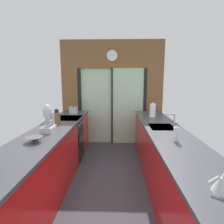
# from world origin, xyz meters

# --- Properties ---
(ground_plane) EXTENTS (5.04, 7.60, 0.02)m
(ground_plane) POSITION_xyz_m (0.00, 0.60, -0.01)
(ground_plane) COLOR #38383D
(back_wall_unit) EXTENTS (2.64, 0.12, 2.70)m
(back_wall_unit) POSITION_xyz_m (0.00, 2.40, 1.52)
(back_wall_unit) COLOR brown
(back_wall_unit) RESTS_ON ground_plane
(left_counter_run) EXTENTS (0.62, 3.80, 0.92)m
(left_counter_run) POSITION_xyz_m (-0.91, 0.13, 0.47)
(left_counter_run) COLOR red
(left_counter_run) RESTS_ON ground_plane
(right_counter_run) EXTENTS (0.62, 3.80, 0.92)m
(right_counter_run) POSITION_xyz_m (0.91, 0.30, 0.46)
(right_counter_run) COLOR red
(right_counter_run) RESTS_ON ground_plane
(sink_faucet) EXTENTS (0.19, 0.02, 0.23)m
(sink_faucet) POSITION_xyz_m (1.05, 0.55, 1.07)
(sink_faucet) COLOR #B7BABC
(sink_faucet) RESTS_ON right_counter_run
(oven_range) EXTENTS (0.60, 0.60, 0.92)m
(oven_range) POSITION_xyz_m (-0.91, 1.25, 0.46)
(oven_range) COLOR black
(oven_range) RESTS_ON ground_plane
(mixing_bowl_far) EXTENTS (0.22, 0.22, 0.07)m
(mixing_bowl_far) POSITION_xyz_m (-0.89, -0.29, 0.96)
(mixing_bowl_far) COLOR #514C47
(mixing_bowl_far) RESTS_ON left_counter_run
(knife_block) EXTENTS (0.08, 0.14, 0.29)m
(knife_block) POSITION_xyz_m (-0.89, 0.59, 1.03)
(knife_block) COLOR brown
(knife_block) RESTS_ON left_counter_run
(stand_mixer) EXTENTS (0.17, 0.27, 0.42)m
(stand_mixer) POSITION_xyz_m (-0.89, 0.19, 1.08)
(stand_mixer) COLOR #B7BABC
(stand_mixer) RESTS_ON left_counter_run
(stock_pot) EXTENTS (0.21, 0.21, 0.18)m
(stock_pot) POSITION_xyz_m (-0.89, 1.77, 1.00)
(stock_pot) COLOR #B7BABC
(stock_pot) RESTS_ON left_counter_run
(soap_bottle) EXTENTS (0.06, 0.06, 0.23)m
(soap_bottle) POSITION_xyz_m (0.89, -0.19, 1.02)
(soap_bottle) COLOR silver
(soap_bottle) RESTS_ON right_counter_run
(paper_towel_roll) EXTENTS (0.14, 0.14, 0.31)m
(paper_towel_roll) POSITION_xyz_m (0.89, 1.41, 1.06)
(paper_towel_roll) COLOR #B7BABC
(paper_towel_roll) RESTS_ON right_counter_run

